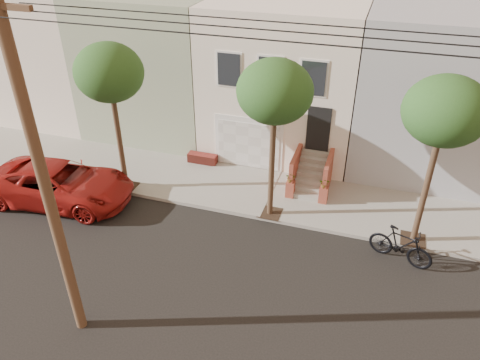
% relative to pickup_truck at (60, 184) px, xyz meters
% --- Properties ---
extents(ground, '(90.00, 90.00, 0.00)m').
position_rel_pickup_truck_xyz_m(ground, '(7.60, -2.31, -0.84)').
color(ground, black).
rests_on(ground, ground).
extents(sidewalk, '(40.00, 3.70, 0.15)m').
position_rel_pickup_truck_xyz_m(sidewalk, '(7.60, 3.04, -0.77)').
color(sidewalk, gray).
rests_on(sidewalk, ground).
extents(house_row, '(33.10, 11.70, 7.00)m').
position_rel_pickup_truck_xyz_m(house_row, '(7.60, 8.88, 2.80)').
color(house_row, beige).
rests_on(house_row, sidewalk).
extents(tree_left, '(2.70, 2.57, 6.30)m').
position_rel_pickup_truck_xyz_m(tree_left, '(2.10, 1.59, 4.41)').
color(tree_left, '#2D2116').
rests_on(tree_left, sidewalk).
extents(tree_mid, '(2.70, 2.57, 6.30)m').
position_rel_pickup_truck_xyz_m(tree_mid, '(8.60, 1.59, 4.41)').
color(tree_mid, '#2D2116').
rests_on(tree_mid, sidewalk).
extents(tree_right, '(2.70, 2.57, 6.30)m').
position_rel_pickup_truck_xyz_m(tree_right, '(14.10, 1.59, 4.41)').
color(tree_right, '#2D2116').
rests_on(tree_right, sidewalk).
extents(pickup_truck, '(6.28, 3.31, 1.68)m').
position_rel_pickup_truck_xyz_m(pickup_truck, '(0.00, 0.00, 0.00)').
color(pickup_truck, maroon).
rests_on(pickup_truck, ground).
extents(motorcycle, '(2.34, 1.31, 1.35)m').
position_rel_pickup_truck_xyz_m(motorcycle, '(13.60, 0.41, -0.17)').
color(motorcycle, black).
rests_on(motorcycle, ground).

